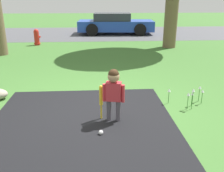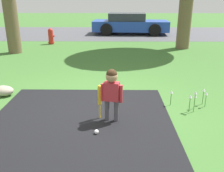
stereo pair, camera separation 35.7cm
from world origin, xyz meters
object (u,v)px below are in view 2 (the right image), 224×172
(parked_car, at_px, (130,24))
(baseball_bat, at_px, (100,97))
(sports_ball, at_px, (96,132))
(fire_hydrant, at_px, (51,36))
(child, at_px, (112,88))

(parked_car, bearing_deg, baseball_bat, -92.59)
(sports_ball, relative_size, fire_hydrant, 0.10)
(fire_hydrant, height_order, parked_car, parked_car)
(child, bearing_deg, sports_ball, -104.27)
(child, bearing_deg, fire_hydrant, 123.57)
(child, distance_m, sports_ball, 0.78)
(fire_hydrant, distance_m, parked_car, 5.09)
(fire_hydrant, bearing_deg, child, -68.80)
(child, distance_m, baseball_bat, 0.31)
(child, height_order, sports_ball, child)
(sports_ball, distance_m, parked_car, 11.45)
(sports_ball, bearing_deg, baseball_bat, 87.77)
(baseball_bat, relative_size, parked_car, 0.14)
(child, bearing_deg, parked_car, 97.79)
(parked_car, bearing_deg, fire_hydrant, -135.08)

